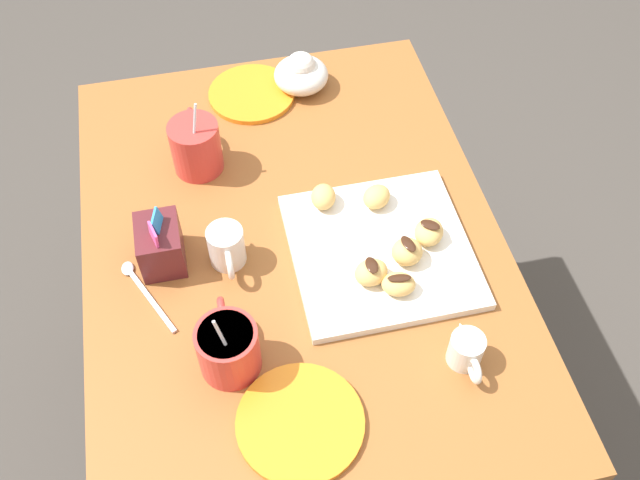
{
  "coord_description": "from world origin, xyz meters",
  "views": [
    {
      "loc": [
        -0.72,
        0.11,
        1.69
      ],
      "look_at": [
        -0.02,
        -0.04,
        0.75
      ],
      "focal_mm": 39.88,
      "sensor_mm": 36.0,
      "label": 1
    }
  ],
  "objects_px": {
    "ice_cream_bowl": "(301,73)",
    "saucer_orange_right": "(300,423)",
    "beignet_0": "(407,252)",
    "cream_pitcher_white": "(226,246)",
    "pastry_plate_square": "(381,250)",
    "dining_table": "(296,289)",
    "beignet_2": "(323,197)",
    "beignet_4": "(398,284)",
    "beignet_1": "(429,232)",
    "coffee_mug_red_left": "(228,347)",
    "saucer_orange_left": "(252,94)",
    "coffee_mug_red_right": "(196,145)",
    "chocolate_sauce_pitcher": "(466,349)",
    "beignet_3": "(377,197)",
    "beignet_5": "(371,272)",
    "sugar_caddy": "(160,245)"
  },
  "relations": [
    {
      "from": "saucer_orange_right",
      "to": "beignet_2",
      "type": "xyz_separation_m",
      "value": [
        0.38,
        -0.12,
        0.03
      ]
    },
    {
      "from": "coffee_mug_red_left",
      "to": "beignet_3",
      "type": "bearing_deg",
      "value": -49.97
    },
    {
      "from": "beignet_2",
      "to": "cream_pitcher_white",
      "type": "bearing_deg",
      "value": 112.35
    },
    {
      "from": "beignet_0",
      "to": "saucer_orange_right",
      "type": "bearing_deg",
      "value": 136.28
    },
    {
      "from": "dining_table",
      "to": "beignet_2",
      "type": "bearing_deg",
      "value": -48.53
    },
    {
      "from": "cream_pitcher_white",
      "to": "ice_cream_bowl",
      "type": "bearing_deg",
      "value": -27.12
    },
    {
      "from": "coffee_mug_red_right",
      "to": "saucer_orange_left",
      "type": "bearing_deg",
      "value": -36.45
    },
    {
      "from": "beignet_4",
      "to": "beignet_5",
      "type": "relative_size",
      "value": 0.98
    },
    {
      "from": "coffee_mug_red_left",
      "to": "cream_pitcher_white",
      "type": "bearing_deg",
      "value": -6.87
    },
    {
      "from": "chocolate_sauce_pitcher",
      "to": "dining_table",
      "type": "bearing_deg",
      "value": 36.8
    },
    {
      "from": "beignet_1",
      "to": "coffee_mug_red_left",
      "type": "bearing_deg",
      "value": 112.98
    },
    {
      "from": "coffee_mug_red_left",
      "to": "sugar_caddy",
      "type": "xyz_separation_m",
      "value": [
        0.21,
        0.08,
        -0.01
      ]
    },
    {
      "from": "saucer_orange_left",
      "to": "coffee_mug_red_left",
      "type": "bearing_deg",
      "value": 167.93
    },
    {
      "from": "pastry_plate_square",
      "to": "cream_pitcher_white",
      "type": "height_order",
      "value": "cream_pitcher_white"
    },
    {
      "from": "saucer_orange_right",
      "to": "beignet_4",
      "type": "distance_m",
      "value": 0.27
    },
    {
      "from": "ice_cream_bowl",
      "to": "beignet_1",
      "type": "distance_m",
      "value": 0.46
    },
    {
      "from": "dining_table",
      "to": "beignet_2",
      "type": "height_order",
      "value": "beignet_2"
    },
    {
      "from": "beignet_5",
      "to": "beignet_3",
      "type": "bearing_deg",
      "value": -18.32
    },
    {
      "from": "dining_table",
      "to": "pastry_plate_square",
      "type": "distance_m",
      "value": 0.22
    },
    {
      "from": "beignet_3",
      "to": "beignet_5",
      "type": "relative_size",
      "value": 0.94
    },
    {
      "from": "coffee_mug_red_right",
      "to": "beignet_1",
      "type": "bearing_deg",
      "value": -126.89
    },
    {
      "from": "pastry_plate_square",
      "to": "beignet_2",
      "type": "distance_m",
      "value": 0.14
    },
    {
      "from": "coffee_mug_red_right",
      "to": "ice_cream_bowl",
      "type": "distance_m",
      "value": 0.29
    },
    {
      "from": "cream_pitcher_white",
      "to": "beignet_0",
      "type": "bearing_deg",
      "value": -104.25
    },
    {
      "from": "dining_table",
      "to": "beignet_4",
      "type": "bearing_deg",
      "value": -135.5
    },
    {
      "from": "coffee_mug_red_left",
      "to": "saucer_orange_right",
      "type": "height_order",
      "value": "coffee_mug_red_left"
    },
    {
      "from": "pastry_plate_square",
      "to": "beignet_4",
      "type": "height_order",
      "value": "beignet_4"
    },
    {
      "from": "coffee_mug_red_left",
      "to": "beignet_1",
      "type": "height_order",
      "value": "coffee_mug_red_left"
    },
    {
      "from": "coffee_mug_red_left",
      "to": "beignet_2",
      "type": "relative_size",
      "value": 2.72
    },
    {
      "from": "beignet_3",
      "to": "beignet_0",
      "type": "bearing_deg",
      "value": -172.44
    },
    {
      "from": "saucer_orange_right",
      "to": "beignet_1",
      "type": "distance_m",
      "value": 0.38
    },
    {
      "from": "coffee_mug_red_right",
      "to": "beignet_0",
      "type": "bearing_deg",
      "value": -134.22
    },
    {
      "from": "cream_pitcher_white",
      "to": "beignet_3",
      "type": "bearing_deg",
      "value": -78.59
    },
    {
      "from": "cream_pitcher_white",
      "to": "saucer_orange_right",
      "type": "height_order",
      "value": "cream_pitcher_white"
    },
    {
      "from": "saucer_orange_left",
      "to": "beignet_1",
      "type": "relative_size",
      "value": 3.1
    },
    {
      "from": "beignet_0",
      "to": "beignet_3",
      "type": "height_order",
      "value": "beignet_0"
    },
    {
      "from": "sugar_caddy",
      "to": "beignet_2",
      "type": "bearing_deg",
      "value": -80.08
    },
    {
      "from": "chocolate_sauce_pitcher",
      "to": "beignet_2",
      "type": "distance_m",
      "value": 0.36
    },
    {
      "from": "sugar_caddy",
      "to": "saucer_orange_left",
      "type": "relative_size",
      "value": 0.61
    },
    {
      "from": "ice_cream_bowl",
      "to": "beignet_2",
      "type": "height_order",
      "value": "ice_cream_bowl"
    },
    {
      "from": "beignet_3",
      "to": "beignet_1",
      "type": "bearing_deg",
      "value": -145.48
    },
    {
      "from": "dining_table",
      "to": "coffee_mug_red_left",
      "type": "bearing_deg",
      "value": 146.57
    },
    {
      "from": "coffee_mug_red_right",
      "to": "beignet_0",
      "type": "xyz_separation_m",
      "value": [
        -0.3,
        -0.31,
        -0.02
      ]
    },
    {
      "from": "coffee_mug_red_right",
      "to": "beignet_2",
      "type": "xyz_separation_m",
      "value": [
        -0.15,
        -0.2,
        -0.02
      ]
    },
    {
      "from": "pastry_plate_square",
      "to": "beignet_0",
      "type": "relative_size",
      "value": 5.74
    },
    {
      "from": "coffee_mug_red_left",
      "to": "beignet_2",
      "type": "bearing_deg",
      "value": -37.33
    },
    {
      "from": "chocolate_sauce_pitcher",
      "to": "beignet_1",
      "type": "height_order",
      "value": "chocolate_sauce_pitcher"
    },
    {
      "from": "ice_cream_bowl",
      "to": "saucer_orange_right",
      "type": "xyz_separation_m",
      "value": [
        -0.71,
        0.15,
        -0.03
      ]
    },
    {
      "from": "pastry_plate_square",
      "to": "ice_cream_bowl",
      "type": "height_order",
      "value": "ice_cream_bowl"
    },
    {
      "from": "pastry_plate_square",
      "to": "coffee_mug_red_right",
      "type": "xyz_separation_m",
      "value": [
        0.27,
        0.27,
        0.05
      ]
    }
  ]
}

